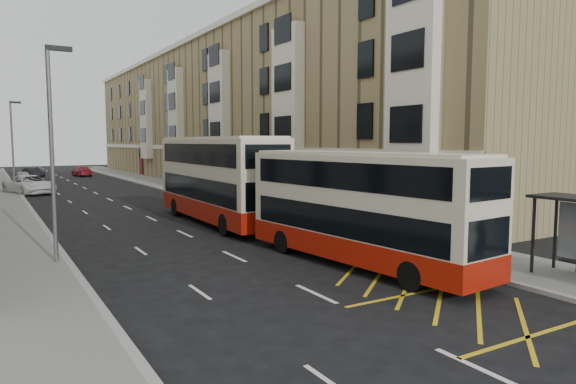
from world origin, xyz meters
TOP-DOWN VIEW (x-y plane):
  - ground at (0.00, 0.00)m, footprint 200.00×200.00m
  - pavement_right at (8.00, 30.00)m, footprint 4.00×120.00m
  - pavement_left at (-7.50, 30.00)m, footprint 3.00×120.00m
  - kerb_right at (6.00, 30.00)m, footprint 0.25×120.00m
  - kerb_left at (-6.00, 30.00)m, footprint 0.25×120.00m
  - road_markings at (0.00, 45.00)m, footprint 10.00×110.00m
  - terrace_right at (14.88, 45.38)m, footprint 10.75×79.00m
  - guard_railing at (6.25, 5.75)m, footprint 0.06×6.56m
  - street_lamp_near at (-6.35, 12.00)m, footprint 0.93×0.18m
  - street_lamp_far at (-6.35, 42.00)m, footprint 0.93×0.18m
  - double_decker_front at (3.46, 6.23)m, footprint 3.51×10.90m
  - double_decker_rear at (2.87, 18.33)m, footprint 3.00×12.39m
  - pedestrian_far at (6.98, 6.50)m, footprint 1.13×0.66m
  - white_van at (-5.20, 42.21)m, footprint 4.58×6.59m
  - car_silver at (-4.99, 55.34)m, footprint 2.08×4.25m
  - car_dark at (-3.35, 63.95)m, footprint 2.65×4.20m
  - car_red at (2.72, 65.01)m, footprint 2.27×4.71m

SIDE VIEW (x-z plane):
  - ground at x=0.00m, z-range 0.00..0.00m
  - road_markings at x=0.00m, z-range 0.00..0.01m
  - pavement_right at x=8.00m, z-range 0.00..0.15m
  - pavement_left at x=-7.50m, z-range 0.00..0.15m
  - kerb_right at x=6.00m, z-range 0.00..0.15m
  - kerb_left at x=-6.00m, z-range 0.00..0.15m
  - car_dark at x=-3.35m, z-range 0.00..1.31m
  - car_red at x=2.72m, z-range 0.00..1.32m
  - car_silver at x=-4.99m, z-range 0.00..1.40m
  - white_van at x=-5.20m, z-range 0.00..1.67m
  - guard_railing at x=6.25m, z-range 0.35..1.36m
  - pedestrian_far at x=6.98m, z-range 0.15..1.95m
  - double_decker_front at x=3.46m, z-range 0.04..4.31m
  - double_decker_rear at x=2.87m, z-range 0.05..4.97m
  - street_lamp_near at x=-6.35m, z-range 0.64..8.64m
  - street_lamp_far at x=-6.35m, z-range 0.64..8.64m
  - terrace_right at x=14.88m, z-range -0.10..15.15m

